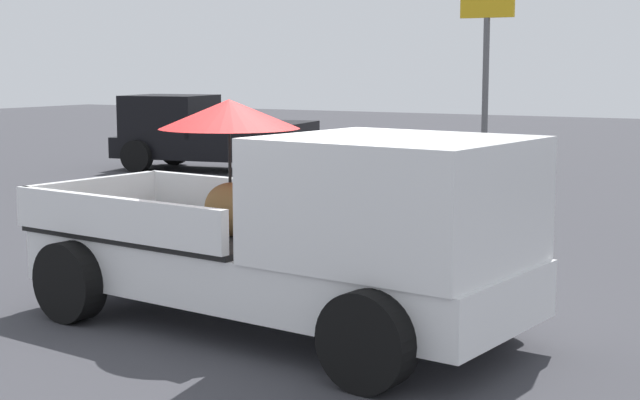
# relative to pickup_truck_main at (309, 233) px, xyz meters

# --- Properties ---
(ground_plane) EXTENTS (80.00, 80.00, 0.00)m
(ground_plane) POSITION_rel_pickup_truck_main_xyz_m (-0.46, 0.06, -0.98)
(ground_plane) COLOR #38383D
(pickup_truck_main) EXTENTS (5.23, 2.70, 2.19)m
(pickup_truck_main) POSITION_rel_pickup_truck_main_xyz_m (0.00, 0.00, 0.00)
(pickup_truck_main) COLOR black
(pickup_truck_main) RESTS_ON ground
(pickup_truck_red) EXTENTS (5.05, 2.84, 1.80)m
(pickup_truck_red) POSITION_rel_pickup_truck_main_xyz_m (-9.46, 11.23, -0.10)
(pickup_truck_red) COLOR black
(pickup_truck_red) RESTS_ON ground
(motel_sign) EXTENTS (1.40, 0.16, 4.60)m
(motel_sign) POSITION_rel_pickup_truck_main_xyz_m (-4.14, 15.88, 2.29)
(motel_sign) COLOR #59595B
(motel_sign) RESTS_ON ground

